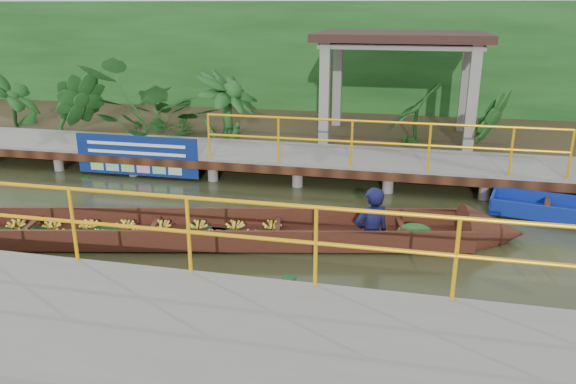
# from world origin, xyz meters

# --- Properties ---
(ground) EXTENTS (80.00, 80.00, 0.00)m
(ground) POSITION_xyz_m (0.00, 0.00, 0.00)
(ground) COLOR #2B3118
(ground) RESTS_ON ground
(land_strip) EXTENTS (30.00, 8.00, 0.45)m
(land_strip) POSITION_xyz_m (0.00, 7.50, 0.23)
(land_strip) COLOR #34291A
(land_strip) RESTS_ON ground
(far_dock) EXTENTS (16.00, 2.06, 1.66)m
(far_dock) POSITION_xyz_m (0.02, 3.43, 0.48)
(far_dock) COLOR slate
(far_dock) RESTS_ON ground
(near_dock) EXTENTS (18.00, 2.40, 1.73)m
(near_dock) POSITION_xyz_m (1.00, -4.20, 0.30)
(near_dock) COLOR slate
(near_dock) RESTS_ON ground
(pavilion) EXTENTS (4.40, 3.00, 3.00)m
(pavilion) POSITION_xyz_m (3.00, 6.30, 2.82)
(pavilion) COLOR slate
(pavilion) RESTS_ON ground
(foliage_backdrop) EXTENTS (30.00, 0.80, 4.00)m
(foliage_backdrop) POSITION_xyz_m (0.00, 10.00, 2.00)
(foliage_backdrop) COLOR #153F14
(foliage_backdrop) RESTS_ON ground
(vendor_boat) EXTENTS (10.64, 3.23, 2.22)m
(vendor_boat) POSITION_xyz_m (0.49, -0.54, 0.24)
(vendor_boat) COLOR #39160F
(vendor_boat) RESTS_ON ground
(blue_banner) EXTENTS (3.02, 0.04, 0.94)m
(blue_banner) POSITION_xyz_m (-2.77, 2.48, 0.56)
(blue_banner) COLOR navy
(blue_banner) RESTS_ON ground
(tropical_plants) EXTENTS (14.35, 1.35, 1.68)m
(tropical_plants) POSITION_xyz_m (-1.75, 5.30, 1.29)
(tropical_plants) COLOR #153F14
(tropical_plants) RESTS_ON ground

